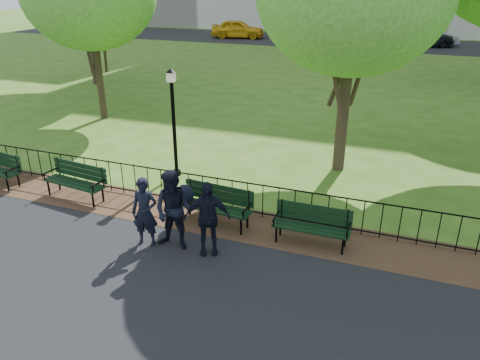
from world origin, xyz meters
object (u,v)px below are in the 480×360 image
at_px(park_bench_right_a, 312,221).
at_px(taxi, 238,29).
at_px(park_bench_main, 201,198).
at_px(park_bench_left_a, 77,177).
at_px(sedan_dark, 419,36).
at_px(person_right, 207,218).
at_px(lamppost, 174,119).
at_px(person_left, 145,212).
at_px(sedan_silver, 432,37).
at_px(person_mid, 174,211).

bearing_deg(park_bench_right_a, taxi, 113.14).
xyz_separation_m(park_bench_main, park_bench_left_a, (-3.67, 0.07, -0.06)).
xyz_separation_m(park_bench_left_a, sedan_dark, (7.84, 33.09, 0.23)).
height_order(person_right, taxi, person_right).
xyz_separation_m(lamppost, person_left, (1.23, -3.73, -0.92)).
bearing_deg(park_bench_left_a, sedan_silver, 82.03).
bearing_deg(park_bench_right_a, park_bench_left_a, 178.84).
height_order(person_mid, taxi, person_mid).
distance_m(park_bench_left_a, park_bench_right_a, 6.37).
height_order(park_bench_main, lamppost, lamppost).
xyz_separation_m(lamppost, sedan_dark, (6.09, 30.79, -0.90)).
relative_size(lamppost, person_right, 1.91).
bearing_deg(lamppost, person_mid, -62.63).
height_order(park_bench_main, park_bench_right_a, park_bench_main).
distance_m(park_bench_main, person_mid, 1.29).
distance_m(park_bench_right_a, person_mid, 3.03).
xyz_separation_m(park_bench_right_a, lamppost, (-4.63, 2.40, 1.17)).
distance_m(taxi, sedan_dark, 15.74).
bearing_deg(taxi, person_right, -170.05).
bearing_deg(person_left, sedan_dark, 70.85).
height_order(park_bench_right_a, taxi, taxi).
bearing_deg(park_bench_main, lamppost, 133.56).
distance_m(park_bench_right_a, sedan_silver, 33.99).
relative_size(park_bench_main, sedan_dark, 0.34).
xyz_separation_m(park_bench_left_a, sedan_silver, (8.84, 33.81, 0.10)).
xyz_separation_m(person_left, person_right, (1.40, 0.17, 0.04)).
xyz_separation_m(park_bench_right_a, person_right, (-2.00, -1.17, 0.29)).
bearing_deg(person_left, park_bench_main, 51.66).
relative_size(person_left, sedan_dark, 0.29).
bearing_deg(sedan_dark, sedan_silver, -71.60).
height_order(person_left, sedan_silver, person_left).
bearing_deg(taxi, park_bench_main, -170.47).
bearing_deg(park_bench_left_a, taxi, 110.21).
xyz_separation_m(taxi, sedan_dark, (15.73, 0.28, -0.01)).
bearing_deg(park_bench_main, park_bench_left_a, -176.67).
bearing_deg(person_left, sedan_silver, 69.42).
distance_m(lamppost, person_right, 4.51).
xyz_separation_m(park_bench_left_a, taxi, (-7.90, 32.81, 0.24)).
relative_size(taxi, sedan_dark, 0.87).
height_order(person_mid, sedan_dark, person_mid).
height_order(park_bench_left_a, lamppost, lamppost).
relative_size(park_bench_right_a, person_right, 1.02).
distance_m(person_right, sedan_silver, 35.36).
xyz_separation_m(person_mid, person_right, (0.75, 0.06, -0.07)).
distance_m(person_right, sedan_dark, 34.53).
bearing_deg(sedan_silver, lamppost, 144.31).
xyz_separation_m(park_bench_right_a, person_mid, (-2.75, -1.23, 0.36)).
distance_m(park_bench_main, park_bench_right_a, 2.70).
distance_m(taxi, sedan_silver, 16.76).
height_order(lamppost, person_left, lamppost).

